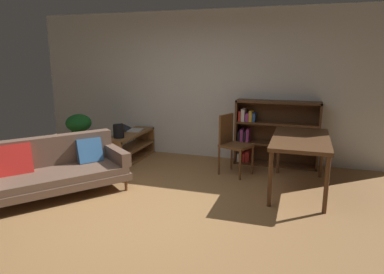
{
  "coord_description": "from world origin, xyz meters",
  "views": [
    {
      "loc": [
        1.78,
        -3.61,
        1.87
      ],
      "look_at": [
        0.38,
        0.72,
        0.82
      ],
      "focal_mm": 32.65,
      "sensor_mm": 36.0,
      "label": 1
    }
  ],
  "objects": [
    {
      "name": "media_console",
      "position": [
        -1.23,
        1.96,
        0.25
      ],
      "size": [
        0.39,
        1.32,
        0.51
      ],
      "color": "brown",
      "rests_on": "ground_plane"
    },
    {
      "name": "potted_floor_plant",
      "position": [
        -2.17,
        1.79,
        0.57
      ],
      "size": [
        0.54,
        0.49,
        0.84
      ],
      "color": "brown",
      "rests_on": "ground_plane"
    },
    {
      "name": "ground_plane",
      "position": [
        0.0,
        0.0,
        0.0
      ],
      "size": [
        8.16,
        8.16,
        0.0
      ],
      "primitive_type": "plane",
      "color": "#9E7042"
    },
    {
      "name": "fabric_couch",
      "position": [
        -1.44,
        0.22,
        0.37
      ],
      "size": [
        1.78,
        1.94,
        0.77
      ],
      "color": "brown",
      "rests_on": "ground_plane"
    },
    {
      "name": "desk_speaker",
      "position": [
        -1.23,
        1.59,
        0.63
      ],
      "size": [
        0.18,
        0.18,
        0.23
      ],
      "color": "black",
      "rests_on": "media_console"
    },
    {
      "name": "open_laptop",
      "position": [
        -1.31,
        2.2,
        0.54
      ],
      "size": [
        0.5,
        0.38,
        0.11
      ],
      "color": "silver",
      "rests_on": "media_console"
    },
    {
      "name": "dining_table",
      "position": [
        1.77,
        1.36,
        0.7
      ],
      "size": [
        0.77,
        1.48,
        0.78
      ],
      "color": "#56351E",
      "rests_on": "ground_plane"
    },
    {
      "name": "back_wall_panel",
      "position": [
        0.0,
        2.7,
        1.35
      ],
      "size": [
        6.8,
        0.1,
        2.7
      ],
      "primitive_type": "cube",
      "color": "silver",
      "rests_on": "ground_plane"
    },
    {
      "name": "bookshelf",
      "position": [
        1.27,
        2.52,
        0.56
      ],
      "size": [
        1.43,
        0.32,
        1.14
      ],
      "color": "#56351E",
      "rests_on": "ground_plane"
    },
    {
      "name": "dining_chair_near",
      "position": [
        0.71,
        1.8,
        0.54
      ],
      "size": [
        0.56,
        0.54,
        0.97
      ],
      "color": "brown",
      "rests_on": "ground_plane"
    }
  ]
}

